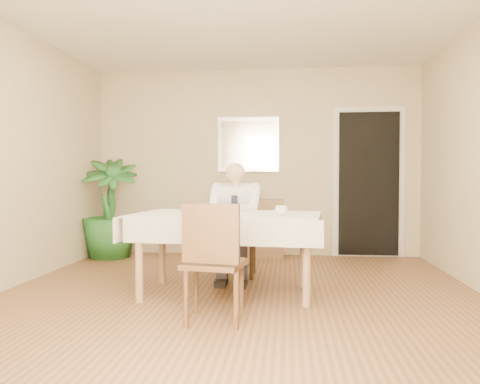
# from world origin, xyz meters

# --- Properties ---
(room) EXTENTS (5.00, 5.02, 2.60)m
(room) POSITION_xyz_m (0.00, 0.00, 1.30)
(room) COLOR brown
(room) RESTS_ON ground
(window) EXTENTS (1.34, 0.04, 1.44)m
(window) POSITION_xyz_m (0.00, -2.47, 1.45)
(window) COLOR white
(window) RESTS_ON room
(doorway) EXTENTS (0.96, 0.07, 2.10)m
(doorway) POSITION_xyz_m (1.55, 2.46, 1.00)
(doorway) COLOR white
(doorway) RESTS_ON ground
(mirror) EXTENTS (0.86, 0.04, 0.76)m
(mirror) POSITION_xyz_m (-0.10, 2.47, 1.55)
(mirror) COLOR silver
(mirror) RESTS_ON room
(dining_table) EXTENTS (1.81, 1.18, 0.75)m
(dining_table) POSITION_xyz_m (-0.11, 0.23, 0.67)
(dining_table) COLOR #937049
(dining_table) RESTS_ON ground
(chair_far) EXTENTS (0.44, 0.44, 0.89)m
(chair_far) POSITION_xyz_m (-0.11, 1.11, 0.50)
(chair_far) COLOR #3F2816
(chair_far) RESTS_ON ground
(chair_near) EXTENTS (0.49, 0.49, 0.90)m
(chair_near) POSITION_xyz_m (-0.10, -0.67, 0.51)
(chair_near) COLOR #3F2816
(chair_near) RESTS_ON ground
(seated_man) EXTENTS (0.48, 0.72, 1.24)m
(seated_man) POSITION_xyz_m (-0.11, 0.82, 0.69)
(seated_man) COLOR white
(seated_man) RESTS_ON ground
(plate) EXTENTS (0.26, 0.26, 0.02)m
(plate) POSITION_xyz_m (-0.15, 0.43, 0.76)
(plate) COLOR white
(plate) RESTS_ON dining_table
(food) EXTENTS (0.14, 0.14, 0.06)m
(food) POSITION_xyz_m (-0.15, 0.43, 0.78)
(food) COLOR olive
(food) RESTS_ON dining_table
(knife) EXTENTS (0.01, 0.13, 0.01)m
(knife) POSITION_xyz_m (-0.11, 0.37, 0.78)
(knife) COLOR silver
(knife) RESTS_ON dining_table
(fork) EXTENTS (0.01, 0.13, 0.01)m
(fork) POSITION_xyz_m (-0.19, 0.37, 0.78)
(fork) COLOR silver
(fork) RESTS_ON dining_table
(coffee_mug) EXTENTS (0.13, 0.13, 0.09)m
(coffee_mug) POSITION_xyz_m (0.40, 0.07, 0.80)
(coffee_mug) COLOR white
(coffee_mug) RESTS_ON dining_table
(sideboard) EXTENTS (1.01, 0.40, 0.79)m
(sideboard) POSITION_xyz_m (-0.10, 2.32, 0.39)
(sideboard) COLOR #937049
(sideboard) RESTS_ON ground
(photo_frame_left) EXTENTS (0.10, 0.02, 0.14)m
(photo_frame_left) POSITION_xyz_m (-0.52, 2.35, 0.86)
(photo_frame_left) COLOR silver
(photo_frame_left) RESTS_ON sideboard
(photo_frame_center) EXTENTS (0.10, 0.02, 0.14)m
(photo_frame_center) POSITION_xyz_m (-0.29, 2.38, 0.86)
(photo_frame_center) COLOR silver
(photo_frame_center) RESTS_ON sideboard
(photo_frame_right) EXTENTS (0.10, 0.02, 0.14)m
(photo_frame_right) POSITION_xyz_m (0.03, 2.35, 0.86)
(photo_frame_right) COLOR silver
(photo_frame_right) RESTS_ON sideboard
(potted_palm) EXTENTS (0.97, 0.97, 1.35)m
(potted_palm) POSITION_xyz_m (-1.95, 2.03, 0.68)
(potted_palm) COLOR #1D501B
(potted_palm) RESTS_ON ground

